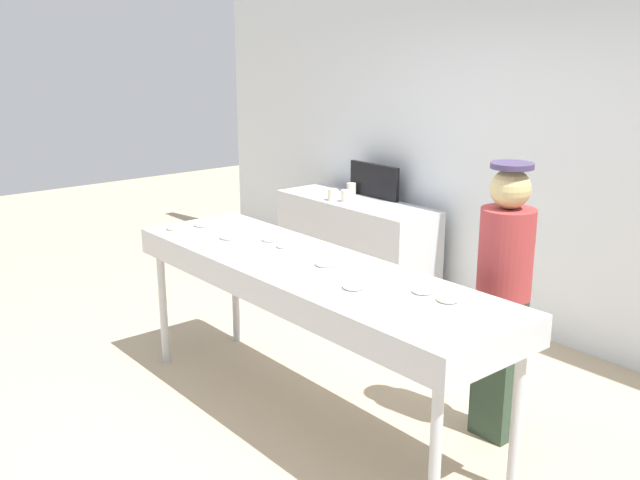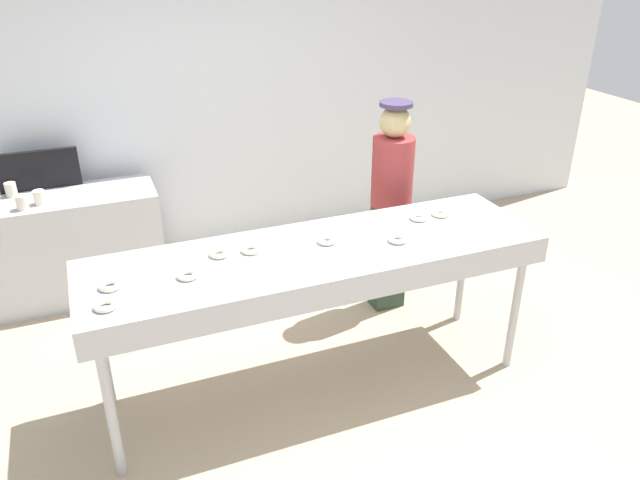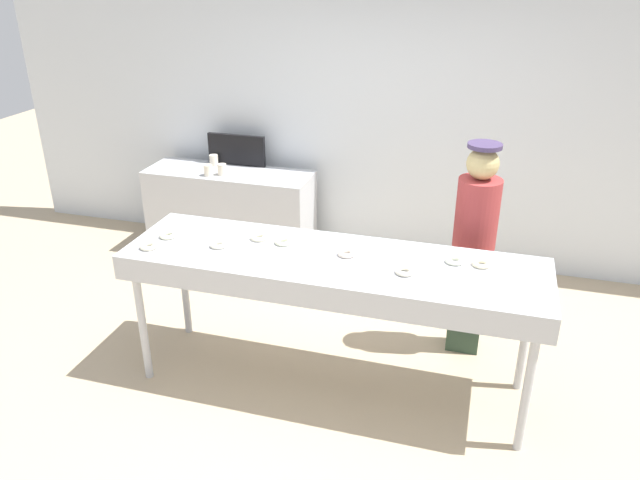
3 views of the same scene
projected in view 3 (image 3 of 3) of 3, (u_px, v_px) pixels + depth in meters
ground_plane at (331, 381)px, 4.36m from camera, size 16.00×16.00×0.00m
back_wall at (395, 110)px, 5.69m from camera, size 8.00×0.12×2.92m
fryer_conveyor at (332, 269)px, 3.98m from camera, size 2.75×0.77×0.99m
sugar_donut_0 at (283, 241)px, 4.13m from camera, size 0.16×0.16×0.03m
sugar_donut_1 at (481, 264)px, 3.83m from camera, size 0.16×0.16×0.03m
sugar_donut_2 at (405, 271)px, 3.74m from camera, size 0.14×0.14×0.03m
sugar_donut_3 at (454, 260)px, 3.87m from camera, size 0.12×0.12×0.03m
sugar_donut_4 at (149, 246)px, 4.06m from camera, size 0.13×0.13×0.03m
sugar_donut_5 at (259, 237)px, 4.19m from camera, size 0.16×0.16×0.03m
sugar_donut_6 at (219, 244)px, 4.09m from camera, size 0.17×0.17×0.03m
sugar_donut_7 at (168, 235)px, 4.22m from camera, size 0.16×0.16×0.03m
sugar_donut_8 at (347, 253)px, 3.96m from camera, size 0.15×0.15×0.03m
worker_baker at (474, 241)px, 4.38m from camera, size 0.30×0.30×1.62m
prep_counter at (231, 213)px, 6.12m from camera, size 1.64×0.55×0.86m
paper_cup_0 at (214, 160)px, 6.09m from camera, size 0.08×0.08×0.11m
paper_cup_1 at (208, 170)px, 5.80m from camera, size 0.08×0.08×0.11m
paper_cup_2 at (222, 169)px, 5.82m from camera, size 0.08×0.08×0.11m
menu_display at (237, 150)px, 6.07m from camera, size 0.60×0.04×0.31m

